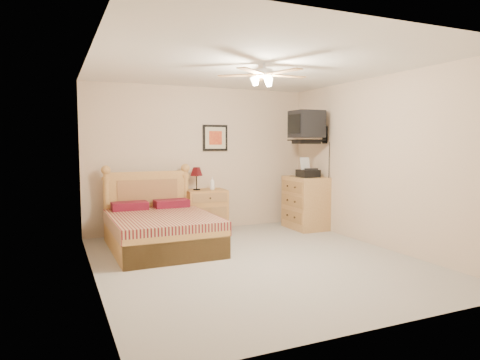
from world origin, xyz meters
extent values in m
plane|color=#9B968C|center=(0.00, 0.00, 0.00)|extent=(4.50, 4.50, 0.00)
cube|color=white|center=(0.00, 0.00, 2.50)|extent=(4.00, 4.50, 0.04)
cube|color=#CAB095|center=(0.00, 2.25, 1.25)|extent=(4.00, 0.04, 2.50)
cube|color=#CAB095|center=(0.00, -2.25, 1.25)|extent=(4.00, 0.04, 2.50)
cube|color=#CAB095|center=(-2.00, 0.00, 1.25)|extent=(0.04, 4.50, 2.50)
cube|color=#CAB095|center=(2.00, 0.00, 1.25)|extent=(0.04, 4.50, 2.50)
cube|color=#A77D3C|center=(0.01, 2.00, 0.36)|extent=(0.70, 0.53, 0.73)
imported|color=white|center=(0.12, 1.98, 0.84)|extent=(0.09, 0.09, 0.22)
cube|color=black|center=(0.27, 2.23, 1.62)|extent=(0.46, 0.04, 0.46)
cube|color=#9E6D3B|center=(1.73, 1.54, 0.47)|extent=(0.56, 0.80, 0.93)
imported|color=#B7A691|center=(1.67, 1.79, 0.94)|extent=(0.27, 0.32, 0.03)
imported|color=tan|center=(1.68, 1.80, 0.97)|extent=(0.23, 0.29, 0.02)
camera|label=1|loc=(-2.40, -4.91, 1.54)|focal=32.00mm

